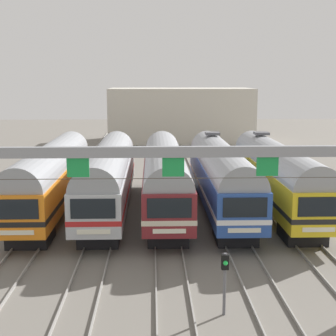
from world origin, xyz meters
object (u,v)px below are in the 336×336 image
object	(u,v)px
commuter_train_blue	(221,174)
yard_signal_mast	(225,272)
commuter_train_orange	(52,175)
commuter_train_maroon	(165,174)
commuter_train_stainless	(108,175)
catenary_gantry	(173,177)
commuter_train_yellow	(276,174)

from	to	relation	value
commuter_train_blue	yard_signal_mast	distance (m)	15.41
yard_signal_mast	commuter_train_orange	bearing A→B (deg)	122.39
commuter_train_maroon	commuter_train_stainless	bearing A→B (deg)	180.00
yard_signal_mast	commuter_train_blue	bearing A→B (deg)	82.77
commuter_train_orange	commuter_train_maroon	world-z (taller)	same
catenary_gantry	commuter_train_maroon	bearing A→B (deg)	90.00
commuter_train_stainless	commuter_train_blue	xyz separation A→B (m)	(7.75, 0.00, 0.00)
commuter_train_orange	commuter_train_stainless	world-z (taller)	same
commuter_train_stainless	catenary_gantry	bearing A→B (deg)	-73.99
catenary_gantry	commuter_train_yellow	bearing A→B (deg)	60.15
commuter_train_maroon	commuter_train_blue	world-z (taller)	commuter_train_blue
commuter_train_maroon	yard_signal_mast	world-z (taller)	commuter_train_maroon
commuter_train_yellow	yard_signal_mast	world-z (taller)	commuter_train_yellow
commuter_train_maroon	catenary_gantry	size ratio (longest dim) A/B	0.87
commuter_train_orange	commuter_train_maroon	distance (m)	7.75
commuter_train_orange	catenary_gantry	distance (m)	15.77
commuter_train_stainless	commuter_train_yellow	world-z (taller)	commuter_train_yellow
commuter_train_stainless	yard_signal_mast	distance (m)	16.36
commuter_train_yellow	catenary_gantry	distance (m)	15.77
commuter_train_stainless	commuter_train_orange	bearing A→B (deg)	180.00
commuter_train_maroon	commuter_train_blue	xyz separation A→B (m)	(3.87, 0.00, 0.00)
commuter_train_orange	commuter_train_stainless	size ratio (longest dim) A/B	1.00
commuter_train_orange	commuter_train_blue	xyz separation A→B (m)	(11.62, 0.00, 0.00)
yard_signal_mast	catenary_gantry	bearing A→B (deg)	137.62
commuter_train_yellow	commuter_train_maroon	bearing A→B (deg)	-179.97
commuter_train_blue	commuter_train_yellow	bearing A→B (deg)	0.00
commuter_train_orange	commuter_train_blue	bearing A→B (deg)	0.02
commuter_train_orange	catenary_gantry	bearing A→B (deg)	-60.14
commuter_train_maroon	commuter_train_yellow	xyz separation A→B (m)	(7.75, 0.00, 0.00)
commuter_train_maroon	yard_signal_mast	distance (m)	15.41
commuter_train_maroon	yard_signal_mast	bearing A→B (deg)	-82.77
commuter_train_blue	yard_signal_mast	xyz separation A→B (m)	(-1.94, -15.27, -0.90)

